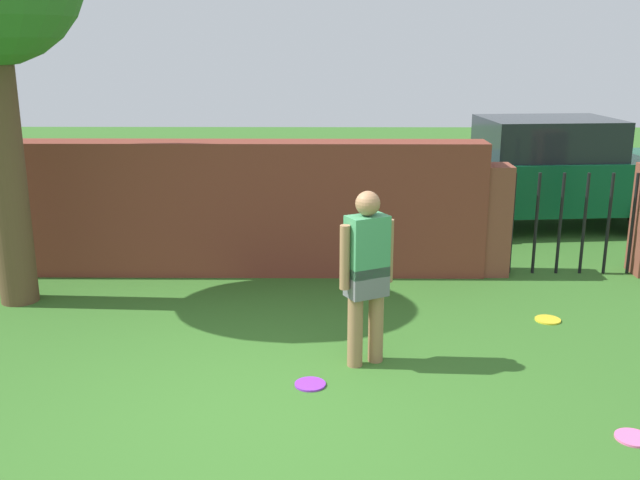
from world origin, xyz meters
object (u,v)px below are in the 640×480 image
at_px(frisbee_yellow, 548,320).
at_px(frisbee_purple, 310,384).
at_px(person, 367,270).
at_px(car, 545,173).
at_px(frisbee_pink, 633,438).

bearing_deg(frisbee_yellow, frisbee_purple, -148.51).
relative_size(person, car, 0.37).
distance_m(person, frisbee_purple, 1.12).
xyz_separation_m(frisbee_purple, frisbee_pink, (2.44, -0.86, 0.00)).
height_order(person, frisbee_yellow, person).
xyz_separation_m(frisbee_yellow, frisbee_pink, (-0.06, -2.39, 0.00)).
bearing_deg(person, car, -148.68).
distance_m(frisbee_yellow, frisbee_purple, 2.93).
distance_m(person, car, 6.03).
distance_m(person, frisbee_yellow, 2.44).
bearing_deg(frisbee_pink, frisbee_yellow, 88.62).
bearing_deg(car, person, -126.12).
bearing_deg(car, frisbee_pink, -105.31).
bearing_deg(car, frisbee_purple, -127.78).
relative_size(car, frisbee_purple, 16.08).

